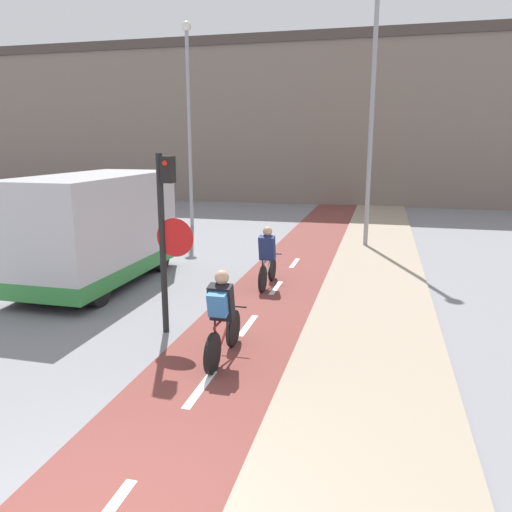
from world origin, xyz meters
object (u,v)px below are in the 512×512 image
(traffic_light_pole, at_px, (166,225))
(street_lamp_sidewalk, at_px, (373,96))
(street_lamp_far, at_px, (189,107))
(cyclist_near, at_px, (222,318))
(van, at_px, (96,231))
(cyclist_far, at_px, (267,259))

(traffic_light_pole, xyz_separation_m, street_lamp_sidewalk, (3.10, 8.52, 2.74))
(street_lamp_far, height_order, street_lamp_sidewalk, street_lamp_sidewalk)
(traffic_light_pole, distance_m, street_lamp_sidewalk, 9.47)
(street_lamp_sidewalk, bearing_deg, cyclist_near, -101.00)
(street_lamp_sidewalk, relative_size, van, 1.68)
(cyclist_near, xyz_separation_m, van, (-4.19, 3.37, 0.57))
(cyclist_far, bearing_deg, street_lamp_sidewalk, 68.76)
(traffic_light_pole, xyz_separation_m, cyclist_far, (1.04, 3.23, -1.29))
(street_lamp_far, xyz_separation_m, cyclist_far, (4.87, -7.66, -3.97))
(street_lamp_far, relative_size, cyclist_far, 4.81)
(street_lamp_far, height_order, cyclist_far, street_lamp_far)
(cyclist_far, bearing_deg, traffic_light_pole, -107.83)
(street_lamp_far, distance_m, cyclist_near, 13.42)
(van, bearing_deg, street_lamp_sidewalk, 45.13)
(van, bearing_deg, street_lamp_far, 96.23)
(cyclist_near, distance_m, van, 5.41)
(traffic_light_pole, relative_size, van, 0.68)
(street_lamp_far, bearing_deg, cyclist_far, -57.53)
(traffic_light_pole, height_order, cyclist_far, traffic_light_pole)
(traffic_light_pole, distance_m, cyclist_near, 1.99)
(street_lamp_far, xyz_separation_m, van, (0.92, -8.41, -3.35))
(street_lamp_sidewalk, height_order, van, street_lamp_sidewalk)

